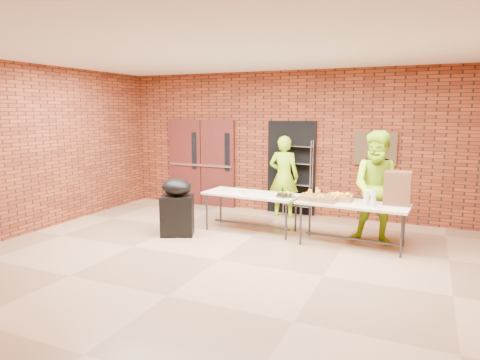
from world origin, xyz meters
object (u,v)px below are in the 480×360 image
object	(u,v)px
wire_rack	(298,178)
table_left	(251,196)
volunteer_man	(379,188)
table_right	(353,206)
covered_grill	(177,207)
coffee_dispenser	(398,188)
volunteer_woman	(284,177)

from	to	relation	value
wire_rack	table_left	bearing A→B (deg)	-98.49
volunteer_man	table_right	bearing A→B (deg)	-141.33
wire_rack	table_left	distance (m)	1.65
wire_rack	table_right	distance (m)	2.29
covered_grill	volunteer_man	distance (m)	3.66
volunteer_man	coffee_dispenser	bearing A→B (deg)	-23.70
volunteer_man	wire_rack	bearing A→B (deg)	142.30
table_left	covered_grill	xyz separation A→B (m)	(-1.17, -0.80, -0.15)
wire_rack	volunteer_woman	size ratio (longest dim) A/B	0.95
volunteer_woman	volunteer_man	size ratio (longest dim) A/B	0.90
coffee_dispenser	volunteer_man	distance (m)	0.34
table_right	volunteer_woman	world-z (taller)	volunteer_woman
covered_grill	table_right	bearing A→B (deg)	-12.75
table_left	coffee_dispenser	size ratio (longest dim) A/B	3.35
covered_grill	volunteer_man	size ratio (longest dim) A/B	0.54
table_right	covered_grill	distance (m)	3.19
coffee_dispenser	table_right	bearing A→B (deg)	-165.89
wire_rack	coffee_dispenser	bearing A→B (deg)	-27.62
wire_rack	covered_grill	size ratio (longest dim) A/B	1.57
covered_grill	wire_rack	bearing A→B (deg)	31.08
table_right	covered_grill	size ratio (longest dim) A/B	1.77
table_right	table_left	bearing A→B (deg)	179.09
table_left	covered_grill	world-z (taller)	covered_grill
covered_grill	volunteer_woman	world-z (taller)	volunteer_woman
table_right	coffee_dispenser	distance (m)	0.79
table_right	volunteer_woman	distance (m)	2.32
table_right	volunteer_woman	xyz separation A→B (m)	(-1.74, 1.52, 0.20)
table_left	volunteer_man	world-z (taller)	volunteer_man
covered_grill	coffee_dispenser	bearing A→B (deg)	-12.29
covered_grill	table_left	bearing A→B (deg)	10.14
table_left	covered_grill	bearing A→B (deg)	-141.43
table_right	wire_rack	bearing A→B (deg)	134.18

